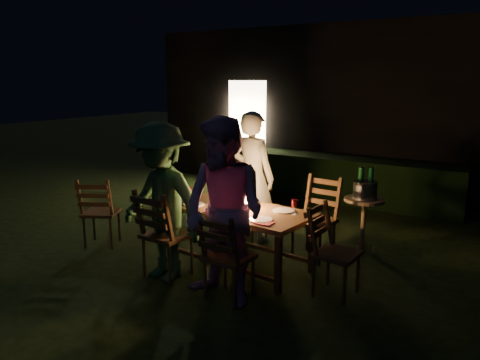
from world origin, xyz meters
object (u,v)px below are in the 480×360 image
Objects in this scene: bottle_bucket_b at (370,186)px; chair_near_left at (166,249)px; bottle_table at (225,194)px; chair_far_left at (250,220)px; person_house_side at (253,177)px; chair_near_right at (228,272)px; lantern at (247,196)px; chair_far_right at (314,233)px; side_table at (364,204)px; bottle_bucket_a at (360,186)px; chair_spare at (101,224)px; chair_end at (334,267)px; dining_table at (241,214)px; person_opp_left at (161,202)px; ice_bucket at (365,190)px; person_opp_right at (224,212)px.

chair_near_left is at bearing -129.02° from bottle_bucket_b.
chair_far_left is at bearing 98.05° from bottle_table.
person_house_side reaches higher than chair_far_left.
chair_near_right is 1.07m from lantern.
chair_far_right is at bearing 48.75° from lantern.
chair_near_right is 1.39× the size of side_table.
person_house_side reaches higher than bottle_bucket_a.
chair_near_left is at bearing 90.06° from person_house_side.
chair_near_left is 3.79× the size of bottle_table.
chair_near_right is 0.93× the size of chair_far_right.
chair_end is at bearing -23.60° from chair_spare.
chair_far_right is at bearing 52.69° from chair_near_left.
chair_far_right is 3.72× the size of bottle_table.
dining_table is 0.94m from chair_near_left.
chair_near_right is (0.36, -0.82, -0.34)m from dining_table.
chair_spare is 1.56m from person_opp_left.
chair_spare is at bearing -150.75° from bottle_bucket_b.
chair_far_right reaches higher than dining_table.
chair_near_left reaches higher than chair_spare.
bottle_table is 0.40× the size of side_table.
bottle_table reaches higher than chair_spare.
lantern is at bearing -129.28° from ice_bucket.
lantern reaches higher than chair_spare.
chair_near_left is 1.08m from person_opp_right.
person_opp_right is at bearing -107.42° from bottle_bucket_a.
person_house_side is (0.18, 1.58, 0.57)m from chair_near_left.
person_house_side is at bearing 116.46° from lantern.
ice_bucket is (0.43, 0.57, 0.49)m from chair_far_right.
person_opp_right reaches higher than dining_table.
person_opp_right is (-0.28, -1.57, 0.61)m from chair_far_right.
lantern is at bearing -129.75° from bottle_bucket_b.
dining_table is 2.54× the size of side_table.
chair_near_left is 1.85m from chair_end.
person_house_side reaches higher than chair_end.
dining_table is 1.82× the size of chair_end.
person_opp_left reaches higher than bottle_bucket_b.
lantern is (0.59, 0.76, 0.54)m from chair_near_left.
chair_near_left reaches higher than lantern.
dining_table is 1.28m from chair_end.
person_opp_right is 2.26m from ice_bucket.
ice_bucket is (-0.16, 1.42, 0.51)m from chair_end.
bottle_bucket_a is at bearing 43.75° from bottle_table.
bottle_bucket_a is (0.96, 1.19, -0.00)m from lantern.
side_table is at bearing 38.66° from bottle_bucket_a.
person_opp_left reaches higher than chair_near_right.
chair_end is 3.24× the size of ice_bucket.
person_opp_left is (-0.89, 0.10, -0.05)m from person_opp_right.
bottle_bucket_a is (1.55, 1.95, 0.53)m from chair_near_left.
chair_end is 1.00× the size of chair_spare.
lantern reaches higher than ice_bucket.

